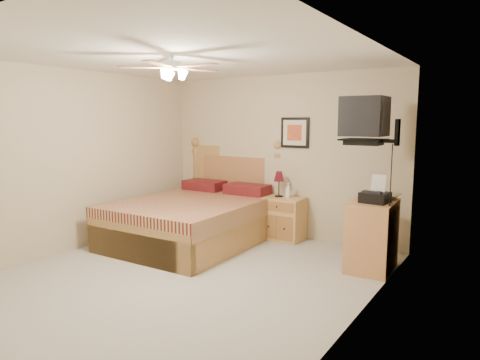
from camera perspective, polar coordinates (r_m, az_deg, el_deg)
name	(u,v)px	position (r m, az deg, el deg)	size (l,w,h in m)	color
floor	(188,275)	(5.18, -6.96, -12.51)	(4.50, 4.50, 0.00)	#AAA499
ceiling	(184,56)	(4.90, -7.46, 16.05)	(4.00, 4.50, 0.04)	white
wall_back	(280,156)	(6.75, 5.29, 3.20)	(4.00, 0.04, 2.50)	#C2B18F
wall_left	(76,161)	(6.36, -21.07, 2.42)	(0.04, 4.50, 2.50)	#C2B18F
wall_right	(360,184)	(3.90, 15.76, -0.50)	(0.04, 4.50, 2.50)	#C2B18F
bed	(192,192)	(6.34, -6.36, -1.57)	(1.79, 2.35, 1.52)	#9F7240
nightstand	(284,218)	(6.58, 5.84, -5.12)	(0.59, 0.45, 0.64)	tan
table_lamp	(279,184)	(6.55, 5.21, -0.55)	(0.21, 0.21, 0.39)	#510B15
lotion_bottle	(288,191)	(6.48, 6.46, -1.41)	(0.09, 0.09, 0.23)	white
framed_picture	(295,133)	(6.59, 7.34, 6.28)	(0.46, 0.04, 0.46)	black
dresser	(372,235)	(5.46, 17.19, -7.07)	(0.50, 0.71, 0.84)	#B37539
fax_machine	(375,189)	(5.26, 17.60, -1.16)	(0.30, 0.32, 0.32)	black
magazine_lower	(378,196)	(5.66, 17.92, -2.07)	(0.22, 0.29, 0.03)	beige
magazine_upper	(381,194)	(5.66, 18.27, -1.82)	(0.22, 0.30, 0.02)	tan
wall_tv	(377,120)	(5.22, 17.85, 7.64)	(0.56, 0.46, 0.58)	black
ceiling_fan	(172,67)	(4.74, -9.06, 14.60)	(1.14, 1.14, 0.28)	white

